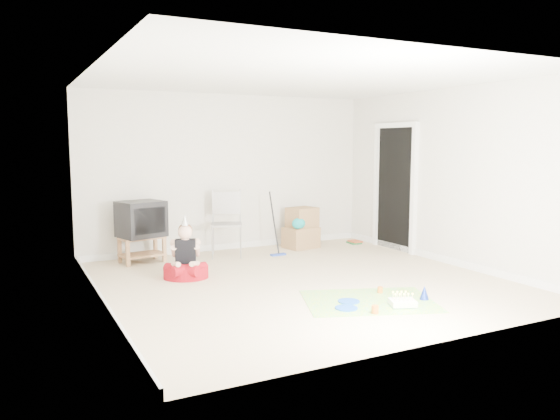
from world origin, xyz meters
name	(u,v)px	position (x,y,z in m)	size (l,w,h in m)	color
ground	(301,281)	(0.00, 0.00, 0.00)	(5.00, 5.00, 0.00)	beige
doorway_recess	(395,189)	(2.48, 1.20, 1.02)	(0.02, 0.90, 2.05)	black
tv_stand	(142,247)	(-1.58, 2.09, 0.24)	(0.69, 0.49, 0.39)	#A5734A
crt_tv	(141,219)	(-1.58, 2.09, 0.66)	(0.62, 0.52, 0.54)	black
folding_chair	(227,224)	(-0.28, 1.92, 0.52)	(0.62, 0.60, 1.06)	#959499
cardboard_boxes	(301,229)	(1.14, 2.04, 0.33)	(0.62, 0.53, 0.69)	#9A744A
floor_mop	(278,239)	(0.48, 1.62, 0.26)	(0.25, 0.34, 1.01)	#2340B0
book_pile	(355,242)	(2.19, 1.95, 0.03)	(0.21, 0.26, 0.05)	#216533
seated_woman	(186,264)	(-1.28, 0.85, 0.19)	(0.76, 0.76, 0.86)	#A50F1A
party_mat	(369,301)	(0.26, -1.15, 0.00)	(1.45, 1.05, 0.01)	#F1328F
birthday_cake	(402,303)	(0.46, -1.48, 0.04)	(0.33, 0.30, 0.14)	white
blue_plate_near	(349,301)	(0.03, -1.08, 0.01)	(0.24, 0.24, 0.01)	blue
blue_plate_far	(346,308)	(-0.14, -1.28, 0.01)	(0.24, 0.24, 0.01)	blue
orange_cup_near	(380,290)	(0.57, -0.93, 0.04)	(0.06, 0.06, 0.07)	orange
orange_cup_far	(375,310)	(0.03, -1.56, 0.05)	(0.08, 0.08, 0.09)	orange
blue_party_hat	(424,292)	(0.86, -1.38, 0.09)	(0.11, 0.11, 0.16)	#1730A1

